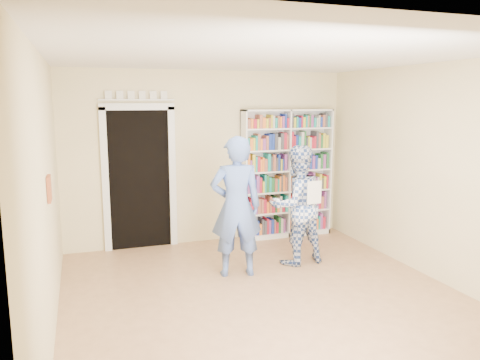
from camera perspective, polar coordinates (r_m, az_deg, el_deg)
name	(u,v)px	position (r m, az deg, el deg)	size (l,w,h in m)	color
floor	(269,301)	(5.47, 3.54, -14.55)	(5.00, 5.00, 0.00)	#996D4A
ceiling	(272,55)	(5.01, 3.87, 14.91)	(5.00, 5.00, 0.00)	white
wall_back	(209,158)	(7.41, -3.76, 2.75)	(4.50, 4.50, 0.00)	beige
wall_left	(46,198)	(4.70, -22.57, -2.02)	(5.00, 5.00, 0.00)	beige
wall_right	(438,173)	(6.28, 23.03, 0.74)	(5.00, 5.00, 0.00)	beige
bookshelf	(287,173)	(7.73, 5.71, 0.85)	(1.53, 0.29, 2.10)	white
doorway	(139,172)	(7.20, -12.18, 0.99)	(1.10, 0.08, 2.43)	black
wall_art	(49,189)	(4.88, -22.24, -0.98)	(0.03, 0.25, 0.25)	brown
man_blue	(236,207)	(5.96, -0.49, -3.28)	(0.66, 0.43, 1.81)	#5573BD
man_plaid	(296,205)	(6.47, 6.88, -3.06)	(0.80, 0.62, 1.64)	#2D488A
paper_sheet	(314,192)	(6.26, 9.04, -1.51)	(0.22, 0.01, 0.31)	white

